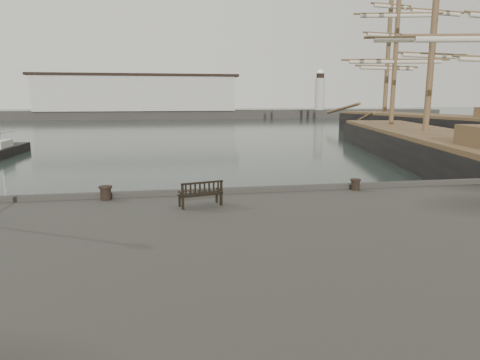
% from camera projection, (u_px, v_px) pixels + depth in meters
% --- Properties ---
extents(ground, '(400.00, 400.00, 0.00)m').
position_uv_depth(ground, '(220.00, 233.00, 16.17)').
color(ground, black).
rests_on(ground, ground).
extents(breakwater, '(140.00, 9.50, 12.20)m').
position_uv_depth(breakwater, '(152.00, 101.00, 103.54)').
color(breakwater, '#383530').
rests_on(breakwater, ground).
extents(bench, '(1.48, 0.81, 0.81)m').
position_uv_depth(bench, '(201.00, 198.00, 13.81)').
color(bench, black).
rests_on(bench, quay).
extents(bollard_left, '(0.54, 0.54, 0.48)m').
position_uv_depth(bollard_left, '(106.00, 193.00, 14.66)').
color(bollard_left, black).
rests_on(bollard_left, quay).
extents(bollard_right, '(0.51, 0.51, 0.42)m').
position_uv_depth(bollard_right, '(355.00, 185.00, 16.23)').
color(bollard_right, black).
rests_on(bollard_right, quay).
extents(yacht_d, '(2.35, 7.92, 10.13)m').
position_uv_depth(yacht_d, '(3.00, 153.00, 37.73)').
color(yacht_d, black).
rests_on(yacht_d, ground).
extents(tall_ship_main, '(14.13, 34.69, 25.52)m').
position_uv_depth(tall_ship_main, '(424.00, 151.00, 35.82)').
color(tall_ship_main, black).
rests_on(tall_ship_main, ground).
extents(tall_ship_far, '(11.24, 31.63, 26.55)m').
position_uv_depth(tall_ship_far, '(426.00, 131.00, 54.84)').
color(tall_ship_far, black).
rests_on(tall_ship_far, ground).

